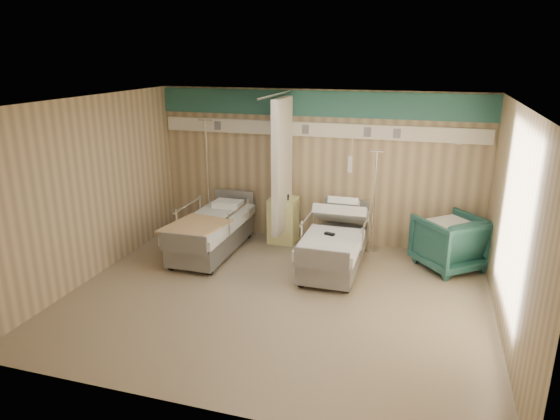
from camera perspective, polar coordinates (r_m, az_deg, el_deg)
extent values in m
cube|color=gray|center=(7.39, -0.35, -9.93)|extent=(6.00, 5.00, 0.00)
cube|color=tan|center=(9.20, 4.22, 4.89)|extent=(6.00, 0.04, 2.80)
cube|color=tan|center=(4.68, -9.49, -8.11)|extent=(6.00, 0.04, 2.80)
cube|color=tan|center=(8.22, -20.81, 2.24)|extent=(0.04, 5.00, 2.80)
cube|color=tan|center=(6.66, 25.12, -1.71)|extent=(0.04, 5.00, 2.80)
cube|color=white|center=(6.58, -0.40, 12.25)|extent=(6.00, 5.00, 0.04)
cube|color=#2A645B|center=(9.00, 4.36, 12.02)|extent=(6.00, 0.04, 0.45)
cube|color=silver|center=(9.02, 4.25, 9.16)|extent=(5.88, 0.08, 0.25)
cylinder|color=silver|center=(8.26, -0.45, 13.04)|extent=(0.03, 1.80, 0.03)
cube|color=beige|center=(8.77, 0.24, 5.05)|extent=(0.12, 0.90, 2.35)
cube|color=#EFED95|center=(9.31, 0.38, -1.14)|extent=(0.50, 0.48, 0.85)
imported|color=#1F4F49|center=(8.63, 18.86, -3.51)|extent=(1.36, 1.37, 0.89)
cube|color=silver|center=(8.47, 18.92, -0.41)|extent=(0.91, 0.91, 0.08)
cylinder|color=silver|center=(9.19, 10.38, -4.44)|extent=(0.32, 0.32, 0.03)
cylinder|color=silver|center=(8.90, 10.69, 0.86)|extent=(0.03, 0.03, 1.80)
cylinder|color=silver|center=(8.69, 11.03, 6.55)|extent=(0.22, 0.03, 0.03)
cylinder|color=silver|center=(10.01, -7.98, -2.44)|extent=(0.40, 0.40, 0.03)
cylinder|color=silver|center=(9.69, -8.25, 3.64)|extent=(0.04, 0.04, 2.22)
cylinder|color=silver|center=(9.49, -8.55, 10.15)|extent=(0.27, 0.03, 0.03)
cube|color=black|center=(8.00, 5.69, -2.74)|extent=(0.18, 0.12, 0.04)
cube|color=tan|center=(8.43, -9.67, -1.82)|extent=(1.00, 1.18, 0.04)
cube|color=black|center=(9.08, 0.37, 1.53)|extent=(0.22, 0.18, 0.11)
cylinder|color=white|center=(9.26, -0.12, 1.92)|extent=(0.11, 0.11, 0.12)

